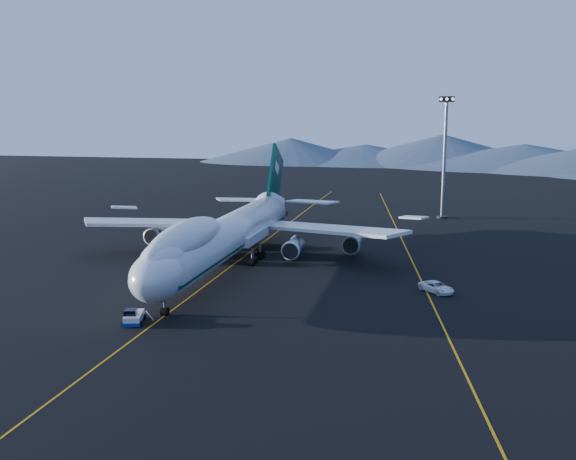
% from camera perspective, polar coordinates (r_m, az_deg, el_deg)
% --- Properties ---
extents(ground, '(500.00, 500.00, 0.00)m').
position_cam_1_polar(ground, '(107.93, -5.26, -3.37)').
color(ground, black).
rests_on(ground, ground).
extents(taxiway_line_main, '(0.25, 220.00, 0.01)m').
position_cam_1_polar(taxiway_line_main, '(107.93, -5.26, -3.36)').
color(taxiway_line_main, orange).
rests_on(taxiway_line_main, ground).
extents(taxiway_line_side, '(28.08, 198.09, 0.01)m').
position_cam_1_polar(taxiway_line_side, '(112.59, 11.07, -2.94)').
color(taxiway_line_side, orange).
rests_on(taxiway_line_side, ground).
extents(boeing_747, '(59.62, 72.43, 19.37)m').
position_cam_1_polar(boeing_747, '(106.74, -5.30, -0.33)').
color(boeing_747, silver).
rests_on(boeing_747, ground).
extents(pushback_tug, '(3.26, 4.60, 1.82)m').
position_cam_1_polar(pushback_tug, '(82.05, -13.53, -7.62)').
color(pushback_tug, silver).
rests_on(pushback_tug, ground).
extents(service_van, '(5.72, 5.87, 1.56)m').
position_cam_1_polar(service_van, '(95.23, 13.06, -4.97)').
color(service_van, white).
rests_on(service_van, ground).
extents(floodlight_mast, '(3.65, 2.74, 29.55)m').
position_cam_1_polar(floodlight_mast, '(161.52, 13.73, 6.30)').
color(floodlight_mast, black).
rests_on(floodlight_mast, ground).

